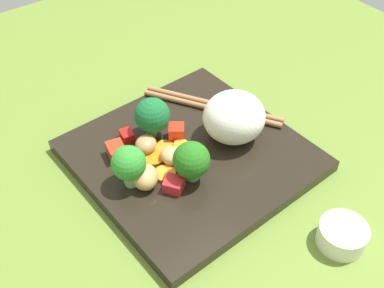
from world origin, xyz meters
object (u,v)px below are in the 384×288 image
(rice_mound, at_px, (234,117))
(chopstick_pair, at_px, (212,106))
(square_plate, at_px, (191,156))
(sauce_cup, at_px, (342,235))
(broccoli_floret_2, at_px, (152,116))
(carrot_slice_2, at_px, (154,158))

(rice_mound, height_order, chopstick_pair, rice_mound)
(square_plate, relative_size, rice_mound, 3.31)
(sauce_cup, bearing_deg, rice_mound, 88.19)
(broccoli_floret_2, xyz_separation_m, sauce_cup, (0.08, -0.26, -0.04))
(square_plate, xyz_separation_m, carrot_slice_2, (-0.05, 0.02, 0.01))
(rice_mound, relative_size, chopstick_pair, 0.44)
(sauce_cup, bearing_deg, square_plate, 105.30)
(carrot_slice_2, relative_size, sauce_cup, 0.49)
(rice_mound, xyz_separation_m, chopstick_pair, (0.02, 0.06, -0.03))
(square_plate, height_order, broccoli_floret_2, broccoli_floret_2)
(rice_mound, xyz_separation_m, carrot_slice_2, (-0.11, 0.03, -0.03))
(rice_mound, relative_size, sauce_cup, 1.49)
(broccoli_floret_2, height_order, sauce_cup, broccoli_floret_2)
(square_plate, relative_size, chopstick_pair, 1.46)
(rice_mound, xyz_separation_m, sauce_cup, (-0.01, -0.20, -0.04))
(sauce_cup, bearing_deg, broccoli_floret_2, 106.51)
(rice_mound, bearing_deg, carrot_slice_2, 165.48)
(carrot_slice_2, xyz_separation_m, chopstick_pair, (0.13, 0.04, 0.00))
(square_plate, relative_size, carrot_slice_2, 9.95)
(square_plate, height_order, rice_mound, rice_mound)
(broccoli_floret_2, bearing_deg, sauce_cup, -73.49)
(carrot_slice_2, bearing_deg, square_plate, -20.04)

